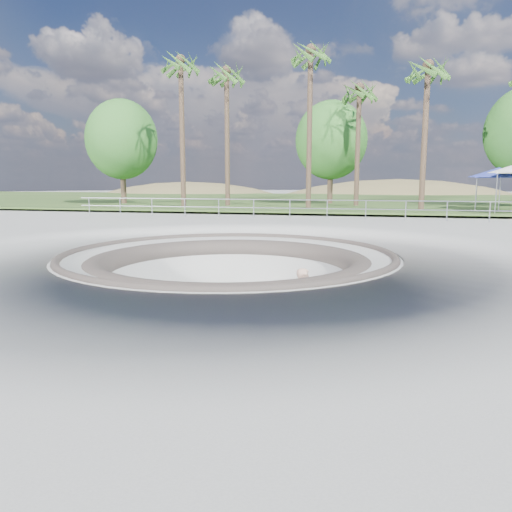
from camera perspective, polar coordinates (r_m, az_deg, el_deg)
name	(u,v)px	position (r m, az deg, el deg)	size (l,w,h in m)	color
ground	(229,254)	(15.41, -3.15, 0.22)	(180.00, 180.00, 0.00)	#AFAFAA
skate_bowl	(229,312)	(15.79, -3.09, -6.36)	(14.00, 14.00, 4.10)	#AFAFAA
grass_strip	(326,200)	(48.87, 7.95, 6.35)	(180.00, 36.00, 0.12)	#315020
distant_hills	(366,245)	(72.42, 12.41, 1.28)	(103.20, 45.00, 28.60)	brown
safety_railing	(290,209)	(27.02, 3.89, 5.42)	(25.00, 0.06, 1.03)	gray
skateboard	(304,336)	(13.46, 5.47, -9.11)	(0.86, 0.37, 0.09)	olive
skater	(304,302)	(13.20, 5.53, -5.29)	(0.66, 0.43, 1.82)	#DCAB8E
canopy_blue	(499,173)	(36.76, 26.01, 8.56)	(5.31, 5.31, 2.74)	gray
palm_a	(181,69)	(37.51, -8.60, 20.37)	(2.60, 2.60, 11.12)	brown
palm_b	(227,79)	(38.52, -3.38, 19.53)	(2.60, 2.60, 10.68)	brown
palm_c	(311,60)	(36.04, 6.26, 21.39)	(2.60, 2.60, 11.45)	brown
palm_d	(359,95)	(38.93, 11.73, 17.59)	(2.60, 2.60, 9.47)	brown
palm_e	(428,74)	(34.49, 19.04, 19.04)	(2.60, 2.60, 9.84)	brown
bushy_tree_left	(122,140)	(42.36, -15.12, 12.72)	(5.81, 5.28, 8.38)	brown
bushy_tree_mid	(331,140)	(41.53, 8.57, 12.94)	(5.75, 5.23, 8.30)	brown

